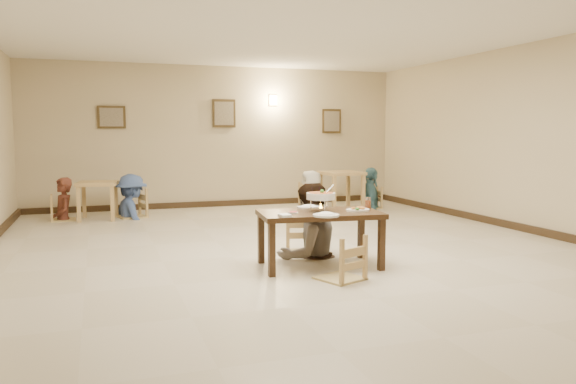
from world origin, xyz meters
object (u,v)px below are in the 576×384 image
object	(u,v)px
chair_near	(340,237)
main_diner	(308,183)
bg_chair_lr	(131,190)
bg_diner_d	(371,167)
bg_table_left	(97,189)
chair_far	(304,216)
bg_diner_b	(131,174)
bg_chair_ll	(63,196)
drink_glass	(368,203)
curry_warmer	(321,196)
bg_chair_rr	(371,188)
bg_diner_c	(311,170)
bg_table_right	(342,178)
bg_diner_a	(62,178)
main_table	(320,218)
bg_chair_rl	(311,185)

from	to	relation	value
chair_near	main_diner	xyz separation A→B (m)	(0.10, 1.23, 0.48)
bg_chair_lr	bg_diner_d	distance (m)	4.89
main_diner	bg_table_left	world-z (taller)	main_diner
chair_far	bg_diner_b	bearing A→B (deg)	130.06
bg_chair_ll	chair_near	bearing A→B (deg)	-153.79
bg_chair_ll	drink_glass	bearing A→B (deg)	-145.15
drink_glass	bg_chair_ll	xyz separation A→B (m)	(-3.73, 4.74, -0.28)
curry_warmer	bg_chair_lr	distance (m)	5.13
chair_near	bg_chair_lr	xyz separation A→B (m)	(-1.86, 5.40, 0.05)
bg_chair_rr	bg_diner_b	distance (m)	4.89
bg_diner_c	bg_diner_d	bearing A→B (deg)	89.94
chair_far	bg_table_right	xyz separation A→B (m)	(2.28, 3.89, 0.14)
curry_warmer	bg_diner_c	xyz separation A→B (m)	(1.68, 4.65, -0.02)
bg_chair_lr	chair_far	bearing A→B (deg)	10.67
chair_far	bg_diner_a	size ratio (longest dim) A/B	0.65
main_table	bg_chair_ll	size ratio (longest dim) A/B	1.67
curry_warmer	bg_chair_ll	distance (m)	5.70
curry_warmer	bg_table_left	bearing A→B (deg)	118.02
bg_chair_ll	bg_chair_rr	world-z (taller)	bg_chair_ll
drink_glass	bg_diner_b	world-z (taller)	bg_diner_b
bg_chair_rl	bg_chair_rr	distance (m)	1.30
bg_diner_d	bg_chair_lr	bearing A→B (deg)	105.42
main_table	bg_chair_rr	world-z (taller)	bg_chair_rr
curry_warmer	chair_near	bearing A→B (deg)	-92.88
bg_chair_rr	bg_diner_b	size ratio (longest dim) A/B	0.53
drink_glass	bg_chair_rl	size ratio (longest dim) A/B	0.13
chair_near	bg_diner_d	bearing A→B (deg)	-142.24
bg_diner_d	curry_warmer	bearing A→B (deg)	164.96
bg_chair_ll	bg_chair_rl	size ratio (longest dim) A/B	0.85
main_diner	bg_chair_ll	bearing A→B (deg)	-69.07
bg_diner_a	bg_diner_b	world-z (taller)	bg_diner_b
curry_warmer	bg_chair_lr	bearing A→B (deg)	111.73
drink_glass	bg_diner_d	distance (m)	5.05
bg_diner_b	chair_far	bearing A→B (deg)	-173.87
bg_table_left	bg_diner_b	xyz separation A→B (m)	(0.60, 0.06, 0.26)
main_diner	drink_glass	xyz separation A→B (m)	(0.57, -0.56, -0.22)
bg_diner_c	bg_diner_d	size ratio (longest dim) A/B	0.95
bg_diner_c	main_table	bearing A→B (deg)	-13.75
main_diner	bg_diner_b	bearing A→B (deg)	-80.98
bg_chair_lr	bg_chair_rl	bearing A→B (deg)	73.37
curry_warmer	drink_glass	distance (m)	0.64
bg_chair_ll	bg_chair_rr	distance (m)	6.08
chair_far	bg_chair_lr	distance (m)	4.51
bg_table_right	bg_diner_b	bearing A→B (deg)	177.54
curry_warmer	bg_diner_d	size ratio (longest dim) A/B	0.22
main_diner	bg_chair_rr	world-z (taller)	main_diner
main_diner	bg_diner_b	world-z (taller)	main_diner
main_diner	bg_diner_a	size ratio (longest dim) A/B	1.20
chair_near	main_table	bearing A→B (deg)	-112.77
chair_far	bg_chair_rr	world-z (taller)	chair_far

